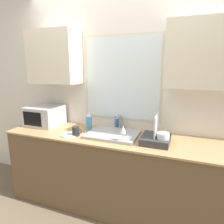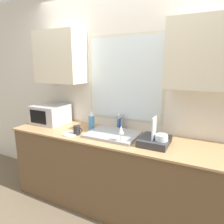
% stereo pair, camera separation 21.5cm
% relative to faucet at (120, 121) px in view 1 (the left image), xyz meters
% --- Properties ---
extents(ground_plane, '(12.00, 12.00, 0.00)m').
position_rel_faucet_xyz_m(ground_plane, '(-0.01, -0.55, -1.00)').
color(ground_plane, brown).
extents(countertop, '(2.51, 0.66, 0.90)m').
position_rel_faucet_xyz_m(countertop, '(-0.01, -0.23, -0.56)').
color(countertop, brown).
rests_on(countertop, ground_plane).
extents(wall_back, '(6.00, 0.38, 2.60)m').
position_rel_faucet_xyz_m(wall_back, '(-0.01, 0.07, 0.40)').
color(wall_back, silver).
rests_on(wall_back, ground_plane).
extents(sink_basin, '(0.56, 0.44, 0.03)m').
position_rel_faucet_xyz_m(sink_basin, '(-0.01, -0.23, -0.09)').
color(sink_basin, '#9EA0A5').
rests_on(sink_basin, countertop).
extents(faucet, '(0.08, 0.14, 0.19)m').
position_rel_faucet_xyz_m(faucet, '(0.00, 0.00, 0.00)').
color(faucet, '#99999E').
rests_on(faucet, countertop).
extents(microwave, '(0.41, 0.39, 0.25)m').
position_rel_faucet_xyz_m(microwave, '(-1.00, -0.16, 0.02)').
color(microwave, '#B2B2B7').
rests_on(microwave, countertop).
extents(dish_rack, '(0.28, 0.32, 0.29)m').
position_rel_faucet_xyz_m(dish_rack, '(0.48, -0.28, -0.05)').
color(dish_rack, '#333338').
rests_on(dish_rack, countertop).
extents(spray_bottle, '(0.07, 0.07, 0.23)m').
position_rel_faucet_xyz_m(spray_bottle, '(-0.36, -0.13, 0.00)').
color(spray_bottle, '#4C99D8').
rests_on(spray_bottle, countertop).
extents(soap_bottle, '(0.05, 0.05, 0.18)m').
position_rel_faucet_xyz_m(soap_bottle, '(-0.06, 0.05, -0.03)').
color(soap_bottle, blue).
rests_on(soap_bottle, countertop).
extents(mug_near_sink, '(0.12, 0.08, 0.10)m').
position_rel_faucet_xyz_m(mug_near_sink, '(-0.39, -0.39, -0.06)').
color(mug_near_sink, '#262628').
rests_on(mug_near_sink, countertop).
extents(wine_glass, '(0.06, 0.06, 0.19)m').
position_rel_faucet_xyz_m(wine_glass, '(0.17, -0.41, 0.03)').
color(wine_glass, silver).
rests_on(wine_glass, countertop).
extents(small_plate, '(0.18, 0.18, 0.01)m').
position_rel_faucet_xyz_m(small_plate, '(-0.47, -0.42, -0.10)').
color(small_plate, silver).
rests_on(small_plate, countertop).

